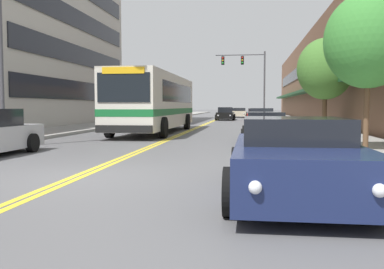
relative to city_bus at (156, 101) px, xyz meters
name	(u,v)px	position (x,y,z in m)	size (l,w,h in m)	color
ground_plane	(215,120)	(1.68, 21.73, -1.82)	(240.00, 240.00, 0.00)	#565659
sidewalk_left	(149,119)	(-5.62, 21.73, -1.74)	(3.60, 106.00, 0.15)	gray
sidewalk_right	(285,120)	(8.98, 21.73, -1.74)	(3.60, 106.00, 0.15)	gray
centre_line	(215,120)	(1.68, 21.73, -1.82)	(0.34, 106.00, 0.01)	yellow
storefront_row_right	(346,78)	(15.01, 21.73, 2.59)	(9.10, 68.00, 8.83)	brown
city_bus	(156,101)	(0.00, 0.00, 0.00)	(2.92, 12.46, 3.22)	silver
car_dark_grey_parked_left_near	(163,116)	(-2.57, 14.62, -1.27)	(2.03, 4.36, 1.16)	#38383D
car_navy_parked_right_foreground	(295,159)	(6.08, -16.73, -1.19)	(2.21, 4.71, 1.32)	#19234C
car_white_parked_right_mid	(261,118)	(6.13, 6.16, -1.18)	(2.05, 4.73, 1.36)	white
car_red_parked_right_far	(256,115)	(5.98, 18.70, -1.23)	(2.13, 4.76, 1.26)	maroon
car_charcoal_parked_right_end	(266,128)	(5.99, -5.78, -1.22)	(2.00, 4.83, 1.26)	#232328
car_black_moving_lead	(225,114)	(2.75, 21.74, -1.19)	(2.01, 4.64, 1.37)	black
car_champagne_moving_second	(240,113)	(3.99, 32.94, -1.22)	(2.02, 4.40, 1.25)	beige
car_slate_blue_moving_third	(233,112)	(2.78, 39.90, -1.27)	(2.00, 4.36, 1.18)	#475675
traffic_signal_mast	(249,72)	(5.17, 23.72, 3.44)	(5.46, 0.38, 7.46)	#47474C
street_tree_right_near	(368,41)	(8.86, -10.30, 1.67)	(2.63, 2.63, 4.78)	brown
street_tree_right_mid	(325,69)	(9.50, 0.92, 1.76)	(3.13, 3.13, 5.15)	brown
fire_hydrant	(300,127)	(7.63, -3.81, -1.28)	(0.28, 0.20, 0.76)	#B7B7BC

